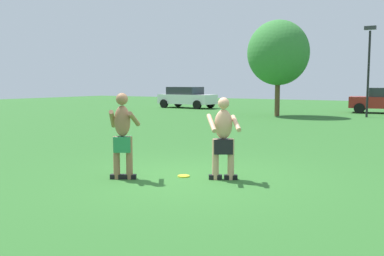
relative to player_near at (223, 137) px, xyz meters
The scene contains 7 objects.
ground_plane 1.04m from the player_near, 160.07° to the right, with size 80.00×80.00×0.00m, color #2D6628.
player_near is the anchor object (origin of this frame).
player_in_green 1.97m from the player_near, 150.34° to the right, with size 0.71×0.73×1.69m.
frisbee 1.17m from the player_near, 166.77° to the right, with size 0.24×0.24×0.03m, color yellow.
car_white_mid_lot 24.06m from the player_near, 123.85° to the left, with size 4.39×2.21×1.58m.
lamp_post 17.86m from the player_near, 90.90° to the left, with size 0.60×0.24×4.93m.
tree_left_field 16.97m from the player_near, 106.72° to the left, with size 3.47×3.47×5.39m.
Camera 1 is at (4.37, -7.16, 1.89)m, focal length 40.17 mm.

